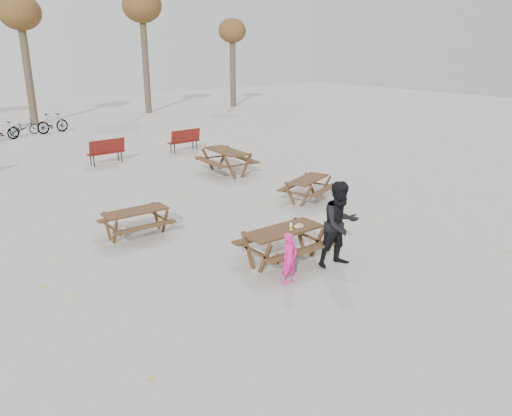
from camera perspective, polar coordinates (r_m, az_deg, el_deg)
ground at (r=11.24m, az=3.11°, el=-6.12°), size 80.00×80.00×0.00m
main_picnic_table at (r=11.01m, az=3.16°, el=-3.34°), size 1.80×1.45×0.78m
food_tray at (r=11.10m, az=4.94°, el=-2.06°), size 0.18×0.11×0.03m
bread_roll at (r=11.08m, az=4.94°, el=-1.86°), size 0.14×0.06×0.05m
soda_bottle at (r=10.87m, az=4.01°, el=-2.18°), size 0.07×0.07×0.17m
child at (r=10.06m, az=3.86°, el=-5.79°), size 0.43×0.32×1.08m
adult at (r=10.84m, az=9.60°, el=-1.86°), size 1.02×0.85×1.90m
picnic_table_east at (r=15.55m, az=5.97°, el=2.14°), size 1.98×1.80×0.70m
picnic_table_north at (r=12.91m, az=-13.51°, el=-1.70°), size 1.60×1.29×0.68m
picnic_table_far at (r=18.78m, az=-3.39°, el=5.29°), size 1.80×2.17×0.88m
park_bench_row at (r=20.93m, az=-22.77°, el=5.45°), size 12.93×1.62×1.03m
tree_row at (r=33.82m, az=-25.79°, el=19.15°), size 32.17×3.52×8.26m
fallen_leaves at (r=13.35m, az=-2.19°, el=-2.06°), size 11.00×11.00×0.01m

